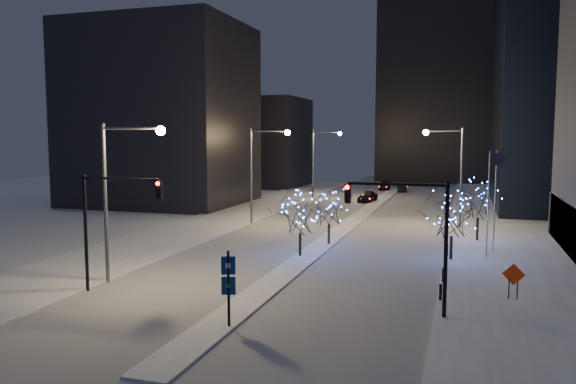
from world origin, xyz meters
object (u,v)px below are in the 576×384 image
at_px(street_lamp_w_far, 320,154).
at_px(holiday_tree_median_far, 329,208).
at_px(holiday_tree_plaza_far, 478,200).
at_px(car_near, 368,196).
at_px(construction_sign, 514,278).
at_px(street_lamp_w_mid, 261,162).
at_px(holiday_tree_median_near, 300,214).
at_px(street_lamp_w_near, 119,181).
at_px(traffic_signal_west, 108,213).
at_px(street_lamp_east, 452,164).
at_px(car_mid, 402,188).
at_px(wayfinding_sign, 228,281).
at_px(traffic_signal_east, 414,225).
at_px(holiday_tree_plaza_near, 452,215).
at_px(car_far, 385,186).

relative_size(street_lamp_w_far, holiday_tree_median_far, 2.17).
bearing_deg(holiday_tree_plaza_far, car_near, 117.93).
xyz_separation_m(holiday_tree_median_far, construction_sign, (13.56, -12.64, -1.78)).
bearing_deg(car_near, construction_sign, -62.71).
distance_m(street_lamp_w_mid, holiday_tree_median_near, 16.86).
bearing_deg(street_lamp_w_near, traffic_signal_west, -76.04).
bearing_deg(street_lamp_east, car_mid, 103.53).
bearing_deg(car_near, street_lamp_w_mid, -100.04).
bearing_deg(wayfinding_sign, street_lamp_w_near, 131.35).
relative_size(street_lamp_w_near, holiday_tree_median_far, 2.17).
xyz_separation_m(holiday_tree_median_near, wayfinding_sign, (1.18, -16.27, -0.99)).
height_order(street_lamp_w_mid, construction_sign, street_lamp_w_mid).
height_order(street_lamp_w_mid, traffic_signal_east, street_lamp_w_mid).
height_order(traffic_signal_east, car_mid, traffic_signal_east).
xyz_separation_m(holiday_tree_median_far, holiday_tree_plaza_near, (10.00, -3.04, 0.27)).
height_order(holiday_tree_median_far, construction_sign, holiday_tree_median_far).
bearing_deg(holiday_tree_plaza_near, street_lamp_w_mid, 148.19).
distance_m(car_near, car_mid, 16.12).
height_order(street_lamp_w_far, car_far, street_lamp_w_far).
relative_size(car_mid, construction_sign, 2.03).
bearing_deg(car_far, street_lamp_w_mid, -105.51).
xyz_separation_m(street_lamp_w_far, construction_sign, (23.00, -46.65, -5.13)).
bearing_deg(street_lamp_w_far, holiday_tree_plaza_near, -62.32).
bearing_deg(traffic_signal_east, holiday_tree_median_far, 116.41).
relative_size(holiday_tree_median_near, holiday_tree_plaza_near, 0.93).
relative_size(car_mid, holiday_tree_plaza_near, 0.78).
bearing_deg(street_lamp_w_mid, street_lamp_w_far, 90.00).
xyz_separation_m(street_lamp_w_near, holiday_tree_median_far, (9.44, 15.99, -3.35)).
bearing_deg(wayfinding_sign, car_mid, 70.49).
bearing_deg(car_mid, car_far, -49.15).
relative_size(traffic_signal_west, car_mid, 1.70).
xyz_separation_m(street_lamp_w_near, street_lamp_w_far, (0.00, 50.00, 0.00)).
bearing_deg(wayfinding_sign, street_lamp_w_far, 81.00).
bearing_deg(car_near, street_lamp_w_near, -90.83).
height_order(car_mid, holiday_tree_median_far, holiday_tree_median_far).
relative_size(traffic_signal_east, car_near, 1.49).
xyz_separation_m(car_far, holiday_tree_median_far, (2.16, -50.27, 2.46)).
distance_m(car_mid, holiday_tree_median_far, 47.74).
height_order(holiday_tree_median_far, wayfinding_sign, holiday_tree_median_far).
xyz_separation_m(street_lamp_east, wayfinding_sign, (-9.40, -33.51, -4.11)).
bearing_deg(car_far, car_near, -95.00).
distance_m(traffic_signal_west, holiday_tree_plaza_far, 31.43).
distance_m(holiday_tree_median_near, holiday_tree_plaza_far, 16.81).
relative_size(holiday_tree_median_far, holiday_tree_plaza_far, 0.85).
height_order(street_lamp_w_far, car_near, street_lamp_w_far).
relative_size(traffic_signal_west, holiday_tree_median_far, 1.52).
relative_size(car_far, holiday_tree_plaza_near, 0.90).
bearing_deg(construction_sign, car_near, 115.36).
bearing_deg(street_lamp_w_near, construction_sign, 8.29).
bearing_deg(holiday_tree_plaza_near, car_mid, 100.06).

